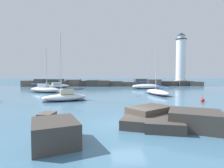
# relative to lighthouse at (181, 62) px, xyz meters

# --- Properties ---
(ground_plane) EXTENTS (600.00, 600.00, 0.00)m
(ground_plane) POSITION_rel_lighthouse_xyz_m (-24.55, -44.95, -7.89)
(ground_plane) COLOR teal
(open_sea_beyond) EXTENTS (400.00, 116.00, 0.01)m
(open_sea_beyond) POSITION_rel_lighthouse_xyz_m (-24.55, 59.51, -7.89)
(open_sea_beyond) COLOR #386684
(open_sea_beyond) RESTS_ON ground
(breakwater_jetty) EXTENTS (59.70, 7.05, 2.35)m
(breakwater_jetty) POSITION_rel_lighthouse_xyz_m (-22.99, -0.47, -6.97)
(breakwater_jetty) COLOR brown
(breakwater_jetty) RESTS_ON ground
(lighthouse) EXTENTS (4.15, 4.15, 17.70)m
(lighthouse) POSITION_rel_lighthouse_xyz_m (0.00, 0.00, 0.00)
(lighthouse) COLOR gray
(lighthouse) RESTS_ON ground
(foreground_rocks) EXTENTS (13.14, 8.09, 1.29)m
(foreground_rocks) POSITION_rel_lighthouse_xyz_m (-23.41, -45.95, -7.38)
(foreground_rocks) COLOR #4C443D
(foreground_rocks) RESTS_ON ground
(sailboat_moored_0) EXTENTS (7.55, 4.95, 8.92)m
(sailboat_moored_0) POSITION_rel_lighthouse_xyz_m (-38.41, -20.97, -7.21)
(sailboat_moored_0) COLOR silver
(sailboat_moored_0) RESTS_ON ground
(sailboat_moored_1) EXTENTS (3.39, 7.70, 9.13)m
(sailboat_moored_1) POSITION_rel_lighthouse_xyz_m (-16.43, -26.50, -7.37)
(sailboat_moored_1) COLOR white
(sailboat_moored_1) RESTS_ON ground
(sailboat_moored_2) EXTENTS (6.41, 3.72, 9.35)m
(sailboat_moored_2) POSITION_rel_lighthouse_xyz_m (-31.69, -33.09, -7.29)
(sailboat_moored_2) COLOR white
(sailboat_moored_2) RESTS_ON ground
(sailboat_moored_3) EXTENTS (7.45, 3.24, 10.04)m
(sailboat_moored_3) POSITION_rel_lighthouse_xyz_m (-15.12, -13.12, -7.23)
(sailboat_moored_3) COLOR white
(sailboat_moored_3) RESTS_ON ground
(sailboat_moored_4) EXTENTS (6.79, 6.17, 7.21)m
(sailboat_moored_4) POSITION_rel_lighthouse_xyz_m (-39.05, -8.36, -7.32)
(sailboat_moored_4) COLOR white
(sailboat_moored_4) RESTS_ON ground
(mooring_buoy_orange_near) EXTENTS (0.51, 0.51, 0.71)m
(mooring_buoy_orange_near) POSITION_rel_lighthouse_xyz_m (-12.99, -35.15, -7.63)
(mooring_buoy_orange_near) COLOR red
(mooring_buoy_orange_near) RESTS_ON ground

